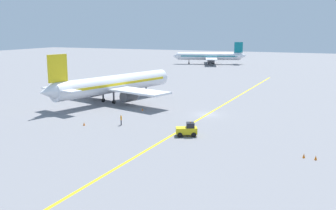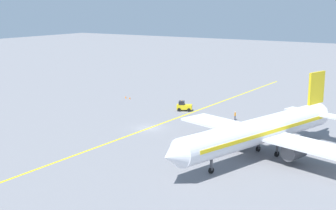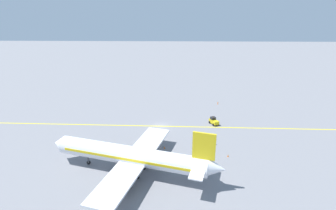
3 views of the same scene
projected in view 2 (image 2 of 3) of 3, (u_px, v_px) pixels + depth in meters
ground_plane at (149, 128)px, 79.90m from camera, size 400.00×400.00×0.00m
apron_yellow_centreline at (149, 128)px, 79.90m from camera, size 2.81×119.98×0.01m
airplane_at_gate at (261, 131)px, 64.32m from camera, size 28.37×34.97×10.60m
baggage_tug_white at (184, 106)px, 92.87m from camera, size 3.35×2.72×2.11m
ground_crew_worker at (235, 116)px, 85.12m from camera, size 0.37×0.52×1.68m
traffic_cone_near_nose at (268, 120)px, 84.60m from camera, size 0.32×0.32×0.55m
traffic_cone_mid_apron at (217, 135)px, 74.80m from camera, size 0.32×0.32×0.55m
traffic_cone_by_wingtip at (126, 97)px, 105.41m from camera, size 0.32×0.32×0.55m
traffic_cone_far_edge at (130, 98)px, 104.49m from camera, size 0.32×0.32×0.55m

